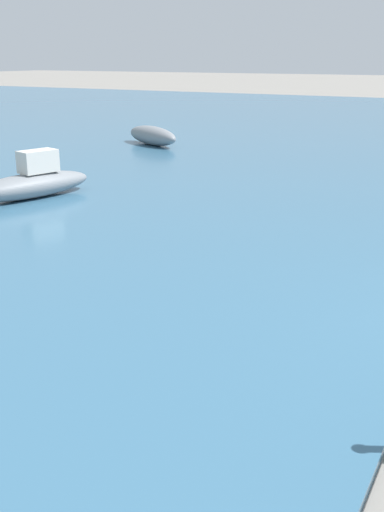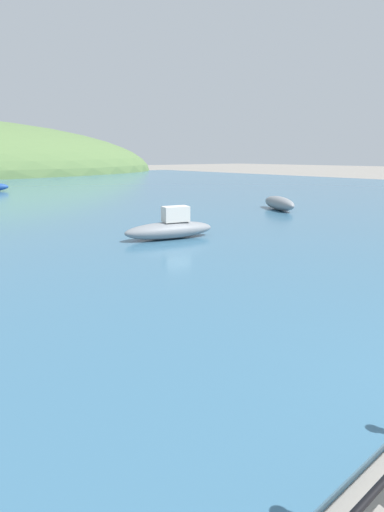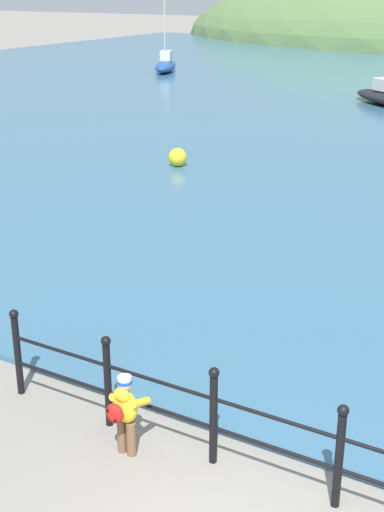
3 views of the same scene
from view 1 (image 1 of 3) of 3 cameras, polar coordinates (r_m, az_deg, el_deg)
boat_twin_mast at (r=13.57m, az=-14.99°, el=6.77°), size 3.02×1.54×1.01m
boat_green_fishing at (r=21.25m, az=-3.80°, el=11.38°), size 1.87×2.79×0.64m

